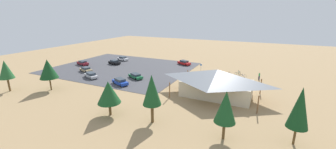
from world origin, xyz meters
TOP-DOWN VIEW (x-y plane):
  - ground at (0.00, 0.00)m, footprint 160.00×160.00m
  - parking_lot_asphalt at (24.13, 0.68)m, footprint 40.00×32.44m
  - bike_pavilion at (-7.08, 11.02)m, footprint 16.59×10.63m
  - trash_bin at (-1.43, -4.18)m, footprint 0.60×0.60m
  - lot_sign at (1.23, -5.80)m, footprint 0.56×0.08m
  - pine_west at (-0.78, 26.12)m, footprint 2.80×2.80m
  - pine_mideast at (6.68, 26.98)m, footprint 3.75×3.75m
  - pine_far_east at (-11.52, 26.00)m, footprint 2.82×2.82m
  - pine_midwest at (33.57, 27.49)m, footprint 2.84×2.84m
  - pine_far_west at (26.24, 23.16)m, footprint 3.75×3.75m
  - pine_east at (-19.87, 23.42)m, footprint 2.55×2.55m
  - bicycle_teal_near_porch at (-9.15, -7.74)m, footprint 0.98×1.58m
  - bicycle_blue_yard_front at (-10.51, -4.83)m, footprint 1.70×0.48m
  - bicycle_red_edge_south at (2.43, -0.90)m, footprint 0.48×1.81m
  - bicycle_yellow_yard_right at (1.59, 6.38)m, footprint 1.62×0.53m
  - bicycle_purple_by_bin at (-6.99, -5.37)m, footprint 1.15×1.32m
  - bicycle_black_trailside at (-4.86, -4.97)m, footprint 1.73×0.48m
  - bicycle_white_back_row at (0.09, 5.11)m, footprint 1.19×1.28m
  - bicycle_orange_lone_east at (-1.54, -2.53)m, footprint 0.54×1.77m
  - bicycle_green_edge_north at (-8.98, -6.00)m, footprint 1.76×0.48m
  - car_tan_inner_stall at (30.80, 8.79)m, footprint 4.58×2.84m
  - car_silver_front_row at (25.05, 12.65)m, footprint 5.09×3.51m
  - car_white_near_entry at (30.45, -7.90)m, footprint 4.52×2.81m
  - car_green_second_row at (14.30, 8.13)m, footprint 4.82×3.57m
  - car_blue_by_curb at (14.83, 13.81)m, footprint 4.91×3.41m
  - car_red_aisle_side at (8.47, -11.16)m, footprint 4.84×3.44m
  - car_black_far_end at (29.35, -2.01)m, footprint 4.55×2.87m
  - car_maroon_end_stall at (37.91, 3.22)m, footprint 4.92×2.94m
  - visitor_crossing_yard at (-14.40, -4.57)m, footprint 0.37×0.36m
  - visitor_by_pavilion at (0.22, 1.18)m, footprint 0.40×0.39m

SIDE VIEW (x-z plane):
  - ground at x=0.00m, z-range 0.00..0.00m
  - parking_lot_asphalt at x=24.13m, z-range 0.00..0.05m
  - bicycle_purple_by_bin at x=-6.99m, z-range -0.05..0.75m
  - bicycle_yellow_yard_right at x=1.59m, z-range -0.05..0.79m
  - bicycle_green_edge_north at x=-8.98m, z-range -0.05..0.79m
  - bicycle_orange_lone_east at x=-1.54m, z-range -0.04..0.79m
  - bicycle_red_edge_south at x=2.43m, z-range -0.02..0.78m
  - bicycle_white_back_row at x=0.09m, z-range -0.05..0.83m
  - bicycle_black_trailside at x=-4.86m, z-range -0.05..0.83m
  - bicycle_teal_near_porch at x=-9.15m, z-range -0.05..0.84m
  - bicycle_blue_yard_front at x=-10.51m, z-range -0.05..0.84m
  - trash_bin at x=-1.43m, z-range 0.00..0.90m
  - car_green_second_row at x=14.30m, z-range 0.06..1.31m
  - car_tan_inner_stall at x=30.80m, z-range 0.05..1.36m
  - car_white_near_entry at x=30.45m, z-range 0.05..1.41m
  - car_silver_front_row at x=25.05m, z-range 0.04..1.44m
  - car_maroon_end_stall at x=37.91m, z-range 0.05..1.44m
  - car_black_far_end at x=29.35m, z-range 0.05..1.45m
  - car_red_aisle_side at x=8.47m, z-range 0.04..1.46m
  - car_blue_by_curb at x=14.83m, z-range 0.04..1.48m
  - visitor_by_pavilion at x=0.22m, z-range 0.04..1.70m
  - visitor_crossing_yard at x=-14.40m, z-range 0.05..1.83m
  - lot_sign at x=1.23m, z-range 0.31..2.51m
  - bike_pavilion at x=-7.08m, z-range 0.38..5.85m
  - pine_mideast at x=6.68m, z-range 1.06..6.85m
  - pine_far_east at x=-11.52m, z-range 1.21..7.98m
  - pine_far_west at x=26.24m, z-range 1.33..8.13m
  - pine_midwest at x=33.57m, z-range 1.38..8.14m
  - pine_east at x=-19.87m, z-range 1.19..8.94m
  - pine_west at x=-0.78m, z-range 1.41..9.02m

